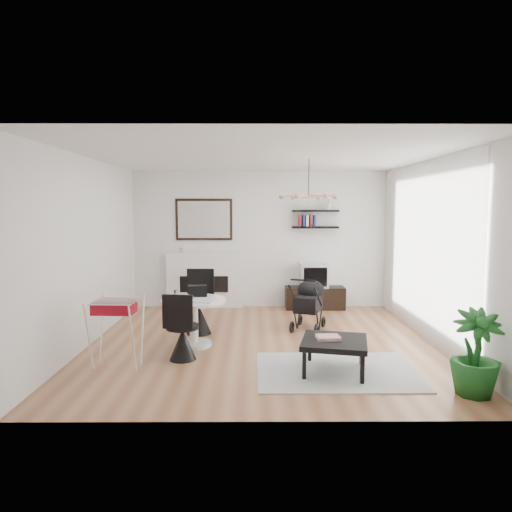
{
  "coord_description": "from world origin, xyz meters",
  "views": [
    {
      "loc": [
        -0.12,
        -6.54,
        1.97
      ],
      "look_at": [
        -0.08,
        0.4,
        1.24
      ],
      "focal_mm": 32.0,
      "sensor_mm": 36.0,
      "label": 1
    }
  ],
  "objects_px": {
    "tv_console": "(315,298)",
    "coffee_table": "(334,343)",
    "dining_table": "(194,315)",
    "potted_plant": "(476,353)",
    "drying_rack": "(116,332)",
    "stroller": "(309,306)",
    "crt_tv": "(314,275)",
    "fireplace": "(204,273)"
  },
  "relations": [
    {
      "from": "tv_console",
      "to": "stroller",
      "type": "distance_m",
      "value": 1.55
    },
    {
      "from": "potted_plant",
      "to": "stroller",
      "type": "bearing_deg",
      "value": 118.14
    },
    {
      "from": "crt_tv",
      "to": "drying_rack",
      "type": "distance_m",
      "value": 4.39
    },
    {
      "from": "fireplace",
      "to": "drying_rack",
      "type": "relative_size",
      "value": 2.53
    },
    {
      "from": "dining_table",
      "to": "drying_rack",
      "type": "height_order",
      "value": "drying_rack"
    },
    {
      "from": "drying_rack",
      "to": "fireplace",
      "type": "bearing_deg",
      "value": 80.87
    },
    {
      "from": "fireplace",
      "to": "drying_rack",
      "type": "bearing_deg",
      "value": -101.82
    },
    {
      "from": "fireplace",
      "to": "potted_plant",
      "type": "xyz_separation_m",
      "value": [
        3.32,
        -4.32,
        -0.23
      ]
    },
    {
      "from": "stroller",
      "to": "coffee_table",
      "type": "bearing_deg",
      "value": -67.37
    },
    {
      "from": "fireplace",
      "to": "drying_rack",
      "type": "height_order",
      "value": "fireplace"
    },
    {
      "from": "drying_rack",
      "to": "potted_plant",
      "type": "xyz_separation_m",
      "value": [
        4.04,
        -0.87,
        0.01
      ]
    },
    {
      "from": "crt_tv",
      "to": "tv_console",
      "type": "bearing_deg",
      "value": 7.68
    },
    {
      "from": "tv_console",
      "to": "drying_rack",
      "type": "xyz_separation_m",
      "value": [
        -2.91,
        -3.31,
        0.23
      ]
    },
    {
      "from": "tv_console",
      "to": "potted_plant",
      "type": "bearing_deg",
      "value": -74.89
    },
    {
      "from": "tv_console",
      "to": "coffee_table",
      "type": "height_order",
      "value": "tv_console"
    },
    {
      "from": "fireplace",
      "to": "coffee_table",
      "type": "distance_m",
      "value": 4.14
    },
    {
      "from": "dining_table",
      "to": "potted_plant",
      "type": "xyz_separation_m",
      "value": [
        3.19,
        -1.75,
        0.01
      ]
    },
    {
      "from": "potted_plant",
      "to": "drying_rack",
      "type": "bearing_deg",
      "value": 167.77
    },
    {
      "from": "fireplace",
      "to": "crt_tv",
      "type": "xyz_separation_m",
      "value": [
        2.16,
        -0.14,
        -0.02
      ]
    },
    {
      "from": "dining_table",
      "to": "coffee_table",
      "type": "relative_size",
      "value": 1.02
    },
    {
      "from": "crt_tv",
      "to": "coffee_table",
      "type": "xyz_separation_m",
      "value": [
        -0.21,
        -3.5,
        -0.3
      ]
    },
    {
      "from": "fireplace",
      "to": "potted_plant",
      "type": "relative_size",
      "value": 2.36
    },
    {
      "from": "dining_table",
      "to": "coffee_table",
      "type": "height_order",
      "value": "dining_table"
    },
    {
      "from": "crt_tv",
      "to": "dining_table",
      "type": "height_order",
      "value": "crt_tv"
    },
    {
      "from": "fireplace",
      "to": "stroller",
      "type": "height_order",
      "value": "fireplace"
    },
    {
      "from": "coffee_table",
      "to": "dining_table",
      "type": "bearing_deg",
      "value": 149.59
    },
    {
      "from": "coffee_table",
      "to": "potted_plant",
      "type": "bearing_deg",
      "value": -26.49
    },
    {
      "from": "tv_console",
      "to": "stroller",
      "type": "height_order",
      "value": "stroller"
    },
    {
      "from": "dining_table",
      "to": "potted_plant",
      "type": "bearing_deg",
      "value": -28.77
    },
    {
      "from": "fireplace",
      "to": "tv_console",
      "type": "distance_m",
      "value": 2.24
    },
    {
      "from": "drying_rack",
      "to": "potted_plant",
      "type": "relative_size",
      "value": 0.93
    },
    {
      "from": "dining_table",
      "to": "coffee_table",
      "type": "xyz_separation_m",
      "value": [
        1.83,
        -1.07,
        -0.09
      ]
    },
    {
      "from": "tv_console",
      "to": "potted_plant",
      "type": "xyz_separation_m",
      "value": [
        1.13,
        -4.19,
        0.24
      ]
    },
    {
      "from": "dining_table",
      "to": "potted_plant",
      "type": "height_order",
      "value": "potted_plant"
    },
    {
      "from": "fireplace",
      "to": "stroller",
      "type": "relative_size",
      "value": 2.42
    },
    {
      "from": "crt_tv",
      "to": "drying_rack",
      "type": "relative_size",
      "value": 0.62
    },
    {
      "from": "stroller",
      "to": "coffee_table",
      "type": "xyz_separation_m",
      "value": [
        0.06,
        -1.99,
        -0.02
      ]
    },
    {
      "from": "crt_tv",
      "to": "drying_rack",
      "type": "height_order",
      "value": "crt_tv"
    },
    {
      "from": "dining_table",
      "to": "stroller",
      "type": "height_order",
      "value": "stroller"
    },
    {
      "from": "stroller",
      "to": "potted_plant",
      "type": "distance_m",
      "value": 3.03
    },
    {
      "from": "coffee_table",
      "to": "crt_tv",
      "type": "bearing_deg",
      "value": 86.54
    },
    {
      "from": "tv_console",
      "to": "stroller",
      "type": "relative_size",
      "value": 1.29
    }
  ]
}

